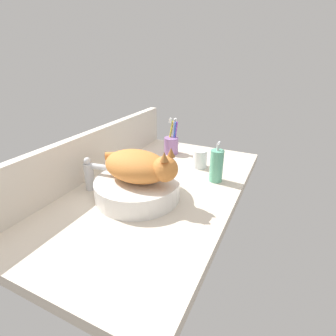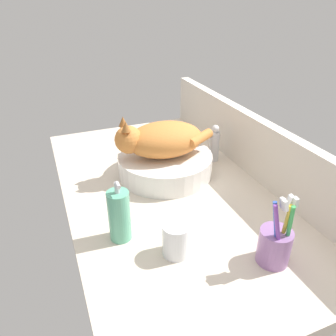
{
  "view_description": "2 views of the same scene",
  "coord_description": "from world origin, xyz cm",
  "px_view_note": "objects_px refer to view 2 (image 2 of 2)",
  "views": [
    {
      "loc": [
        -80.95,
        -45.21,
        50.73
      ],
      "look_at": [
        2.74,
        -4.84,
        8.62
      ],
      "focal_mm": 28.0,
      "sensor_mm": 36.0,
      "label": 1
    },
    {
      "loc": [
        81.13,
        -33.29,
        56.37
      ],
      "look_at": [
        0.75,
        -0.84,
        7.83
      ],
      "focal_mm": 35.0,
      "sensor_mm": 36.0,
      "label": 2
    }
  ],
  "objects_px": {
    "cat": "(161,139)",
    "faucet": "(212,142)",
    "soap_dispenser": "(119,215)",
    "water_glass": "(176,241)",
    "sink_basin": "(165,164)",
    "toothbrush_cup": "(275,245)"
  },
  "relations": [
    {
      "from": "cat",
      "to": "soap_dispenser",
      "type": "height_order",
      "value": "cat"
    },
    {
      "from": "cat",
      "to": "water_glass",
      "type": "bearing_deg",
      "value": -15.73
    },
    {
      "from": "toothbrush_cup",
      "to": "cat",
      "type": "bearing_deg",
      "value": -168.47
    },
    {
      "from": "cat",
      "to": "faucet",
      "type": "xyz_separation_m",
      "value": [
        -0.03,
        0.2,
        -0.06
      ]
    },
    {
      "from": "soap_dispenser",
      "to": "water_glass",
      "type": "distance_m",
      "value": 0.15
    },
    {
      "from": "sink_basin",
      "to": "water_glass",
      "type": "distance_m",
      "value": 0.38
    },
    {
      "from": "cat",
      "to": "faucet",
      "type": "bearing_deg",
      "value": 97.45
    },
    {
      "from": "water_glass",
      "to": "cat",
      "type": "bearing_deg",
      "value": 164.27
    },
    {
      "from": "toothbrush_cup",
      "to": "faucet",
      "type": "bearing_deg",
      "value": 167.72
    },
    {
      "from": "cat",
      "to": "water_glass",
      "type": "distance_m",
      "value": 0.39
    },
    {
      "from": "cat",
      "to": "faucet",
      "type": "distance_m",
      "value": 0.21
    },
    {
      "from": "faucet",
      "to": "soap_dispenser",
      "type": "xyz_separation_m",
      "value": [
        0.29,
        -0.41,
        -0.0
      ]
    },
    {
      "from": "soap_dispenser",
      "to": "cat",
      "type": "bearing_deg",
      "value": 141.05
    },
    {
      "from": "soap_dispenser",
      "to": "water_glass",
      "type": "bearing_deg",
      "value": 45.82
    },
    {
      "from": "soap_dispenser",
      "to": "toothbrush_cup",
      "type": "relative_size",
      "value": 0.9
    },
    {
      "from": "cat",
      "to": "water_glass",
      "type": "height_order",
      "value": "cat"
    },
    {
      "from": "water_glass",
      "to": "faucet",
      "type": "bearing_deg",
      "value": 141.81
    },
    {
      "from": "faucet",
      "to": "toothbrush_cup",
      "type": "xyz_separation_m",
      "value": [
        0.5,
        -0.11,
        -0.02
      ]
    },
    {
      "from": "sink_basin",
      "to": "cat",
      "type": "bearing_deg",
      "value": -90.67
    },
    {
      "from": "toothbrush_cup",
      "to": "water_glass",
      "type": "distance_m",
      "value": 0.23
    },
    {
      "from": "sink_basin",
      "to": "water_glass",
      "type": "height_order",
      "value": "water_glass"
    },
    {
      "from": "sink_basin",
      "to": "toothbrush_cup",
      "type": "relative_size",
      "value": 1.68
    }
  ]
}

